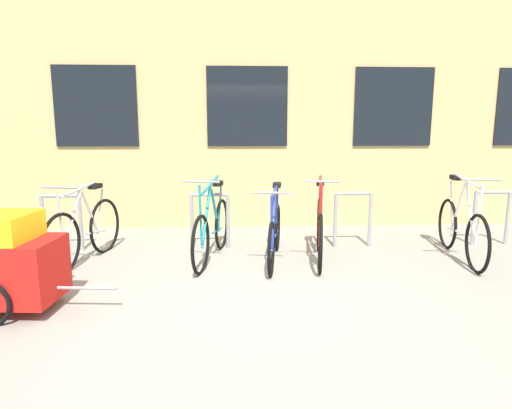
# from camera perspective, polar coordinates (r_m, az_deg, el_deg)

# --- Properties ---
(ground_plane) EXTENTS (42.00, 42.00, 0.00)m
(ground_plane) POSITION_cam_1_polar(r_m,az_deg,el_deg) (4.33, 0.39, -12.52)
(ground_plane) COLOR gray
(storefront_building) EXTENTS (28.00, 8.02, 5.67)m
(storefront_building) POSITION_cam_1_polar(r_m,az_deg,el_deg) (11.24, -1.88, 16.08)
(storefront_building) COLOR tan
(storefront_building) RESTS_ON ground
(bike_rack) EXTENTS (6.55, 0.05, 0.78)m
(bike_rack) POSITION_cam_1_polar(r_m,az_deg,el_deg) (6.05, 3.43, -1.30)
(bike_rack) COLOR gray
(bike_rack) RESTS_ON ground
(bicycle_red) EXTENTS (0.48, 1.72, 1.09)m
(bicycle_red) POSITION_cam_1_polar(r_m,az_deg,el_deg) (5.60, 8.33, -3.18)
(bicycle_red) COLOR black
(bicycle_red) RESTS_ON ground
(bicycle_teal) EXTENTS (0.51, 1.76, 1.09)m
(bicycle_teal) POSITION_cam_1_polar(r_m,az_deg,el_deg) (5.56, -5.77, -3.24)
(bicycle_teal) COLOR black
(bicycle_teal) RESTS_ON ground
(bicycle_blue) EXTENTS (0.46, 1.70, 0.97)m
(bicycle_blue) POSITION_cam_1_polar(r_m,az_deg,el_deg) (5.48, 2.46, -3.68)
(bicycle_blue) COLOR black
(bicycle_blue) RESTS_ON ground
(bicycle_white) EXTENTS (0.45, 1.75, 1.11)m
(bicycle_white) POSITION_cam_1_polar(r_m,az_deg,el_deg) (6.15, 25.31, -2.83)
(bicycle_white) COLOR black
(bicycle_white) RESTS_ON ground
(bicycle_silver) EXTENTS (0.53, 1.67, 1.03)m
(bicycle_silver) POSITION_cam_1_polar(r_m,az_deg,el_deg) (5.81, -21.52, -3.27)
(bicycle_silver) COLOR black
(bicycle_silver) RESTS_ON ground
(bike_trailer) EXTENTS (1.47, 0.73, 0.93)m
(bike_trailer) POSITION_cam_1_polar(r_m,az_deg,el_deg) (4.58, -30.09, -6.41)
(bike_trailer) COLOR red
(bike_trailer) RESTS_ON ground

